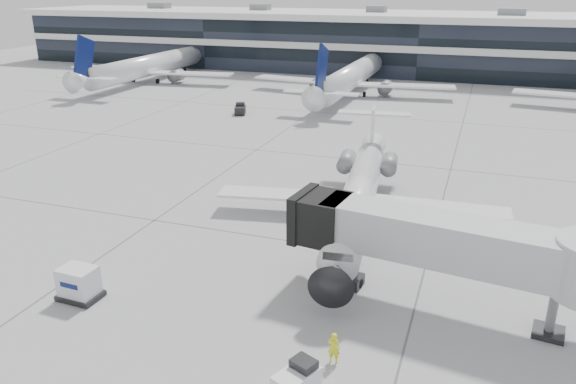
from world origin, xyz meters
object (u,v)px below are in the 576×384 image
at_px(ramp_worker, 334,348).
at_px(cargo_uld, 79,284).
at_px(regional_jet, 359,192).
at_px(jet_bridge, 462,245).
at_px(baggage_tug, 298,378).

xyz_separation_m(ramp_worker, cargo_uld, (-14.92, 0.74, 0.14)).
height_order(regional_jet, jet_bridge, regional_jet).
height_order(regional_jet, cargo_uld, regional_jet).
bearing_deg(baggage_tug, cargo_uld, -168.94).
bearing_deg(regional_jet, jet_bridge, -60.98).
relative_size(baggage_tug, cargo_uld, 1.02).
bearing_deg(regional_jet, ramp_worker, -87.79).
bearing_deg(baggage_tug, jet_bridge, 78.96).
distance_m(ramp_worker, cargo_uld, 14.93).
bearing_deg(regional_jet, cargo_uld, -133.52).
distance_m(jet_bridge, baggage_tug, 11.13).
relative_size(jet_bridge, ramp_worker, 10.69).
height_order(regional_jet, ramp_worker, regional_jet).
bearing_deg(jet_bridge, regional_jet, 133.58).
height_order(ramp_worker, cargo_uld, cargo_uld).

